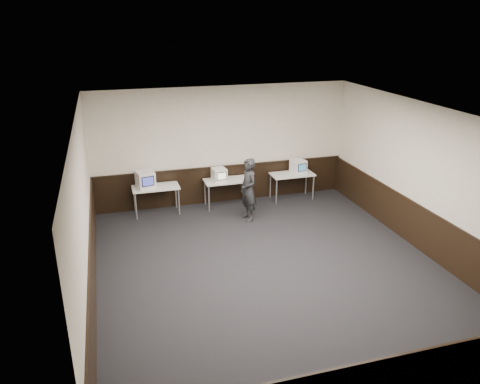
# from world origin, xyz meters

# --- Properties ---
(floor) EXTENTS (8.00, 8.00, 0.00)m
(floor) POSITION_xyz_m (0.00, 0.00, 0.00)
(floor) COLOR black
(floor) RESTS_ON ground
(ceiling) EXTENTS (8.00, 8.00, 0.00)m
(ceiling) POSITION_xyz_m (0.00, 0.00, 3.20)
(ceiling) COLOR white
(ceiling) RESTS_ON back_wall
(back_wall) EXTENTS (7.00, 0.00, 7.00)m
(back_wall) POSITION_xyz_m (0.00, 4.00, 1.60)
(back_wall) COLOR beige
(back_wall) RESTS_ON ground
(front_wall) EXTENTS (7.00, 0.00, 7.00)m
(front_wall) POSITION_xyz_m (0.00, -4.00, 1.60)
(front_wall) COLOR beige
(front_wall) RESTS_ON ground
(left_wall) EXTENTS (0.00, 8.00, 8.00)m
(left_wall) POSITION_xyz_m (-3.50, 0.00, 1.60)
(left_wall) COLOR beige
(left_wall) RESTS_ON ground
(right_wall) EXTENTS (0.00, 8.00, 8.00)m
(right_wall) POSITION_xyz_m (3.50, 0.00, 1.60)
(right_wall) COLOR beige
(right_wall) RESTS_ON ground
(wainscot_back) EXTENTS (6.98, 0.04, 1.00)m
(wainscot_back) POSITION_xyz_m (0.00, 3.98, 0.50)
(wainscot_back) COLOR black
(wainscot_back) RESTS_ON back_wall
(wainscot_left) EXTENTS (0.04, 7.98, 1.00)m
(wainscot_left) POSITION_xyz_m (-3.48, 0.00, 0.50)
(wainscot_left) COLOR black
(wainscot_left) RESTS_ON left_wall
(wainscot_right) EXTENTS (0.04, 7.98, 1.00)m
(wainscot_right) POSITION_xyz_m (3.48, 0.00, 0.50)
(wainscot_right) COLOR black
(wainscot_right) RESTS_ON right_wall
(wainscot_rail) EXTENTS (6.98, 0.06, 0.04)m
(wainscot_rail) POSITION_xyz_m (0.00, 3.96, 1.02)
(wainscot_rail) COLOR black
(wainscot_rail) RESTS_ON wainscot_back
(desk_left) EXTENTS (1.20, 0.60, 0.75)m
(desk_left) POSITION_xyz_m (-1.90, 3.60, 0.68)
(desk_left) COLOR silver
(desk_left) RESTS_ON ground
(desk_center) EXTENTS (1.20, 0.60, 0.75)m
(desk_center) POSITION_xyz_m (0.00, 3.60, 0.68)
(desk_center) COLOR silver
(desk_center) RESTS_ON ground
(desk_right) EXTENTS (1.20, 0.60, 0.75)m
(desk_right) POSITION_xyz_m (1.90, 3.60, 0.68)
(desk_right) COLOR silver
(desk_right) RESTS_ON ground
(emac_left) EXTENTS (0.51, 0.53, 0.43)m
(emac_left) POSITION_xyz_m (-2.15, 3.60, 0.97)
(emac_left) COLOR white
(emac_left) RESTS_ON desk_left
(emac_center) EXTENTS (0.39, 0.41, 0.35)m
(emac_center) POSITION_xyz_m (-0.21, 3.57, 0.93)
(emac_center) COLOR white
(emac_center) RESTS_ON desk_center
(emac_right) EXTENTS (0.44, 0.45, 0.37)m
(emac_right) POSITION_xyz_m (2.09, 3.64, 0.93)
(emac_right) COLOR white
(emac_right) RESTS_ON desk_right
(person) EXTENTS (0.48, 0.65, 1.62)m
(person) POSITION_xyz_m (0.29, 2.56, 0.81)
(person) COLOR black
(person) RESTS_ON ground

